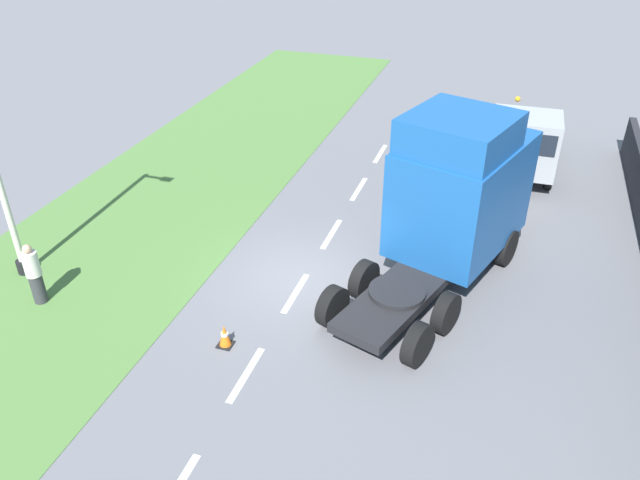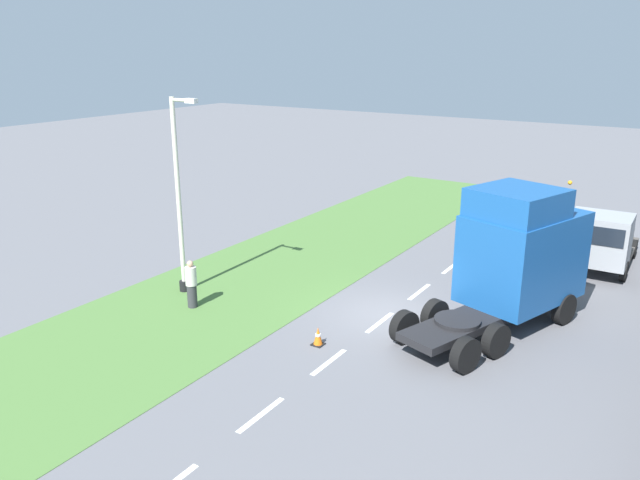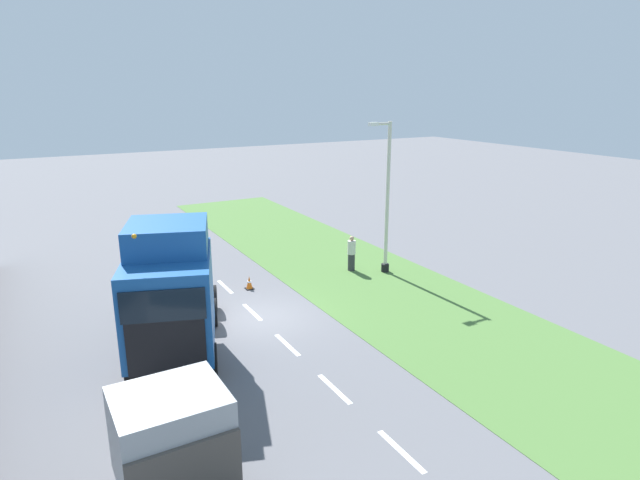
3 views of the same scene
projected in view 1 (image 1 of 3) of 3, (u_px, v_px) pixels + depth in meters
name	position (u px, v px, depth m)	size (l,w,h in m)	color
ground_plane	(304.00, 279.00, 16.98)	(120.00, 120.00, 0.00)	slate
grass_verge	(115.00, 242.00, 18.57)	(7.00, 44.00, 0.01)	#4C7538
lane_markings	(295.00, 293.00, 16.41)	(0.16, 21.00, 0.00)	white
lorry_cab	(456.00, 195.00, 16.25)	(4.55, 7.28, 4.68)	black
flatbed_truck	(523.00, 144.00, 21.62)	(2.39, 5.57, 2.52)	#999EA3
pedestrian	(34.00, 275.00, 15.66)	(0.39, 0.39, 1.72)	#333338
traffic_cone_lead	(225.00, 336.00, 14.51)	(0.36, 0.36, 0.58)	black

